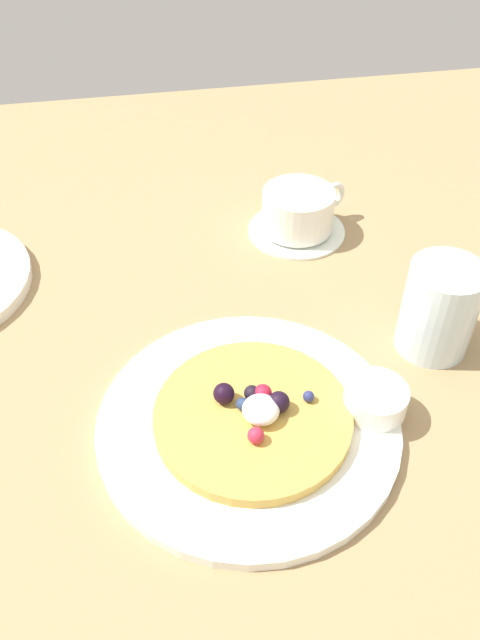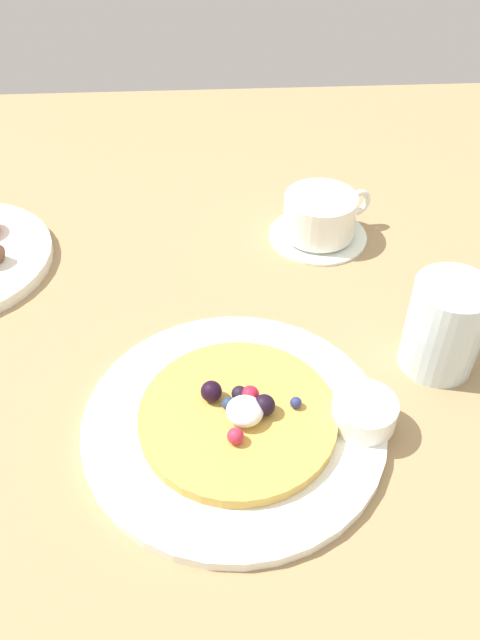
# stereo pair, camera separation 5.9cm
# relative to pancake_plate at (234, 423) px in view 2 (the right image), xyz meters

# --- Properties ---
(ground_plane) EXTENTS (1.74, 1.39, 0.03)m
(ground_plane) POSITION_rel_pancake_plate_xyz_m (-0.03, 0.06, -0.02)
(ground_plane) COLOR #9F8157
(pancake_plate) EXTENTS (0.28, 0.28, 0.01)m
(pancake_plate) POSITION_rel_pancake_plate_xyz_m (0.00, 0.00, 0.00)
(pancake_plate) COLOR white
(pancake_plate) RESTS_ON ground_plane
(pancake_with_berries) EXTENTS (0.18, 0.18, 0.03)m
(pancake_with_berries) POSITION_rel_pancake_plate_xyz_m (0.00, -0.00, 0.01)
(pancake_with_berries) COLOR gold
(pancake_with_berries) RESTS_ON pancake_plate
(syrup_ramekin) EXTENTS (0.06, 0.06, 0.03)m
(syrup_ramekin) POSITION_rel_pancake_plate_xyz_m (0.12, -0.01, 0.02)
(syrup_ramekin) COLOR white
(syrup_ramekin) RESTS_ON pancake_plate
(coffee_saucer) EXTENTS (0.12, 0.12, 0.01)m
(coffee_saucer) POSITION_rel_pancake_plate_xyz_m (0.12, 0.29, -0.00)
(coffee_saucer) COLOR white
(coffee_saucer) RESTS_ON ground_plane
(coffee_cup) EXTENTS (0.11, 0.09, 0.05)m
(coffee_cup) POSITION_rel_pancake_plate_xyz_m (0.12, 0.29, 0.03)
(coffee_cup) COLOR white
(coffee_cup) RESTS_ON coffee_saucer
(water_glass) EXTENTS (0.07, 0.07, 0.10)m
(water_glass) POSITION_rel_pancake_plate_xyz_m (0.21, 0.07, 0.04)
(water_glass) COLOR silver
(water_glass) RESTS_ON ground_plane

